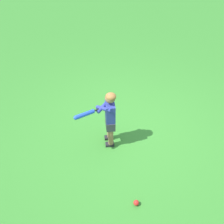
# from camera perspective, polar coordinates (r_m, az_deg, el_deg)

# --- Properties ---
(ground_plane) EXTENTS (40.00, 40.00, 0.00)m
(ground_plane) POSITION_cam_1_polar(r_m,az_deg,el_deg) (5.61, 3.32, -3.98)
(ground_plane) COLOR #38842D
(child_batter) EXTENTS (0.64, 0.57, 1.08)m
(child_batter) POSITION_cam_1_polar(r_m,az_deg,el_deg) (4.98, -0.66, -0.57)
(child_batter) COLOR #232328
(child_batter) RESTS_ON ground
(play_ball_behind_batter) EXTENTS (0.09, 0.09, 0.09)m
(play_ball_behind_batter) POSITION_cam_1_polar(r_m,az_deg,el_deg) (4.62, 4.60, -16.75)
(play_ball_behind_batter) COLOR red
(play_ball_behind_batter) RESTS_ON ground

